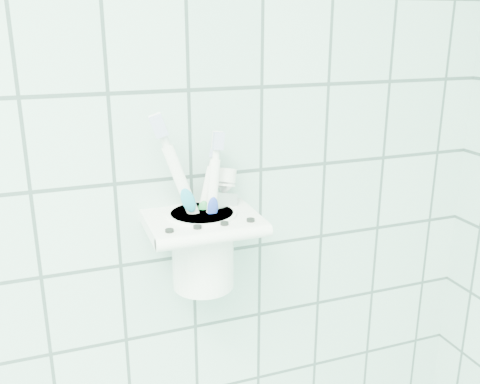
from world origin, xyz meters
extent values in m
cube|color=white|center=(0.67, 1.19, 1.30)|extent=(0.05, 0.02, 0.04)
cube|color=white|center=(0.67, 1.15, 1.31)|extent=(0.13, 0.10, 0.02)
cylinder|color=white|center=(0.67, 1.10, 1.31)|extent=(0.13, 0.02, 0.02)
cylinder|color=black|center=(0.62, 1.11, 1.32)|extent=(0.01, 0.01, 0.00)
cylinder|color=black|center=(0.65, 1.11, 1.32)|extent=(0.01, 0.01, 0.00)
cylinder|color=black|center=(0.68, 1.11, 1.32)|extent=(0.01, 0.01, 0.00)
cylinder|color=black|center=(0.72, 1.11, 1.32)|extent=(0.01, 0.01, 0.00)
cylinder|color=white|center=(0.67, 1.16, 1.28)|extent=(0.08, 0.08, 0.10)
cylinder|color=white|center=(0.67, 1.16, 1.32)|extent=(0.08, 0.08, 0.01)
cylinder|color=black|center=(0.67, 1.16, 1.32)|extent=(0.07, 0.07, 0.00)
cylinder|color=white|center=(0.69, 1.15, 1.33)|extent=(0.07, 0.02, 0.18)
cylinder|color=white|center=(0.69, 1.15, 1.43)|extent=(0.02, 0.01, 0.03)
cube|color=silver|center=(0.69, 1.15, 1.45)|extent=(0.02, 0.01, 0.03)
cube|color=white|center=(0.69, 1.16, 1.45)|extent=(0.02, 0.01, 0.03)
ellipsoid|color=teal|center=(0.69, 1.15, 1.35)|extent=(0.03, 0.01, 0.04)
cylinder|color=white|center=(0.65, 1.16, 1.31)|extent=(0.05, 0.04, 0.14)
cylinder|color=white|center=(0.65, 1.16, 1.39)|extent=(0.02, 0.01, 0.02)
cube|color=silver|center=(0.65, 1.15, 1.40)|extent=(0.02, 0.01, 0.02)
cube|color=white|center=(0.65, 1.16, 1.40)|extent=(0.02, 0.01, 0.02)
ellipsoid|color=green|center=(0.65, 1.15, 1.33)|extent=(0.02, 0.01, 0.03)
cylinder|color=white|center=(0.67, 1.14, 1.31)|extent=(0.03, 0.03, 0.15)
cylinder|color=white|center=(0.67, 1.14, 1.40)|extent=(0.01, 0.01, 0.02)
cube|color=silver|center=(0.67, 1.14, 1.41)|extent=(0.02, 0.01, 0.02)
cube|color=white|center=(0.67, 1.15, 1.41)|extent=(0.02, 0.01, 0.02)
ellipsoid|color=#1E38A5|center=(0.67, 1.14, 1.33)|extent=(0.02, 0.01, 0.03)
cube|color=silver|center=(0.68, 1.15, 1.29)|extent=(0.06, 0.05, 0.11)
cube|color=silver|center=(0.68, 1.15, 1.24)|extent=(0.04, 0.02, 0.02)
cone|color=silver|center=(0.68, 1.15, 1.35)|extent=(0.04, 0.04, 0.03)
cylinder|color=white|center=(0.68, 1.15, 1.37)|extent=(0.04, 0.04, 0.03)
camera|label=1|loc=(0.50, 0.57, 1.55)|focal=40.00mm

